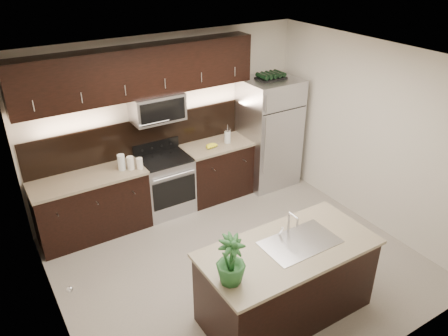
{
  "coord_description": "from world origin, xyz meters",
  "views": [
    {
      "loc": [
        -2.59,
        -3.82,
        3.88
      ],
      "look_at": [
        0.12,
        0.55,
        1.16
      ],
      "focal_mm": 35.0,
      "sensor_mm": 36.0,
      "label": 1
    }
  ],
  "objects": [
    {
      "name": "room_walls",
      "position": [
        -0.11,
        -0.04,
        1.7
      ],
      "size": [
        4.52,
        4.02,
        2.71
      ],
      "color": "beige",
      "rests_on": "ground"
    },
    {
      "name": "bananas",
      "position": [
        0.48,
        1.61,
        0.97
      ],
      "size": [
        0.23,
        0.19,
        0.06
      ],
      "primitive_type": "ellipsoid",
      "rotation": [
        0.0,
        0.0,
        0.14
      ],
      "color": "yellow",
      "rests_on": "counter_run"
    },
    {
      "name": "sink_faucet",
      "position": [
        0.13,
        -0.99,
        0.96
      ],
      "size": [
        0.84,
        0.5,
        0.28
      ],
      "color": "silver",
      "rests_on": "island"
    },
    {
      "name": "plant",
      "position": [
        -0.84,
        -1.12,
        1.2
      ],
      "size": [
        0.34,
        0.34,
        0.51
      ],
      "primitive_type": "imported",
      "rotation": [
        0.0,
        0.0,
        0.2
      ],
      "color": "#225625",
      "rests_on": "island"
    },
    {
      "name": "island",
      "position": [
        -0.02,
        -1.01,
        0.47
      ],
      "size": [
        1.96,
        0.96,
        0.94
      ],
      "color": "black",
      "rests_on": "ground"
    },
    {
      "name": "counter_run",
      "position": [
        -0.46,
        1.69,
        0.47
      ],
      "size": [
        3.51,
        0.65,
        0.94
      ],
      "color": "black",
      "rests_on": "ground"
    },
    {
      "name": "refrigerator",
      "position": [
        1.67,
        1.63,
        0.94
      ],
      "size": [
        0.9,
        0.81,
        1.87
      ],
      "primitive_type": "cube",
      "color": "#B2B2B7",
      "rests_on": "ground"
    },
    {
      "name": "ground",
      "position": [
        0.0,
        0.0,
        0.0
      ],
      "size": [
        4.5,
        4.5,
        0.0
      ],
      "primitive_type": "plane",
      "color": "gray",
      "rests_on": "ground"
    },
    {
      "name": "upper_fixtures",
      "position": [
        -0.43,
        1.84,
        2.14
      ],
      "size": [
        3.49,
        0.4,
        1.66
      ],
      "color": "black",
      "rests_on": "counter_run"
    },
    {
      "name": "french_press",
      "position": [
        0.86,
        1.64,
        1.05
      ],
      "size": [
        0.1,
        0.1,
        0.3
      ],
      "rotation": [
        0.0,
        0.0,
        0.09
      ],
      "color": "silver",
      "rests_on": "counter_run"
    },
    {
      "name": "canisters",
      "position": [
        -0.84,
        1.6,
        1.04
      ],
      "size": [
        0.33,
        0.2,
        0.23
      ],
      "rotation": [
        0.0,
        0.0,
        -0.42
      ],
      "color": "silver",
      "rests_on": "counter_run"
    },
    {
      "name": "wine_rack",
      "position": [
        1.67,
        1.63,
        1.92
      ],
      "size": [
        0.46,
        0.29,
        0.11
      ],
      "color": "black",
      "rests_on": "refrigerator"
    }
  ]
}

